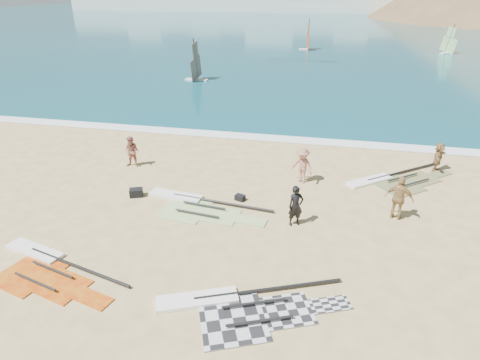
% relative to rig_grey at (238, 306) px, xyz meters
% --- Properties ---
extents(ground, '(300.00, 300.00, 0.00)m').
position_rel_rig_grey_xyz_m(ground, '(-0.74, 2.56, -0.05)').
color(ground, '#D1B77A').
rests_on(ground, ground).
extents(sea, '(300.00, 240.00, 0.06)m').
position_rel_rig_grey_xyz_m(sea, '(-0.74, 134.56, -0.05)').
color(sea, '#0B4550').
rests_on(sea, ground).
extents(surf_line, '(300.00, 1.20, 0.04)m').
position_rel_rig_grey_xyz_m(surf_line, '(-0.74, 14.86, -0.05)').
color(surf_line, white).
rests_on(surf_line, ground).
extents(rig_grey, '(5.92, 3.65, 0.20)m').
position_rel_rig_grey_xyz_m(rig_grey, '(0.00, 0.00, 0.00)').
color(rig_grey, black).
rests_on(rig_grey, ground).
extents(rig_green, '(5.85, 2.64, 0.20)m').
position_rel_rig_grey_xyz_m(rig_green, '(-3.16, 5.63, -0.00)').
color(rig_green, '#78BC2B').
rests_on(rig_green, ground).
extents(rig_orange, '(5.43, 4.42, 0.20)m').
position_rel_rig_grey_xyz_m(rig_orange, '(5.69, 10.02, -0.00)').
color(rig_orange, '#E65C0E').
rests_on(rig_orange, ground).
extents(rig_red, '(5.46, 2.84, 0.20)m').
position_rel_rig_grey_xyz_m(rig_red, '(-6.81, 0.44, -0.00)').
color(rig_red, '#B42206').
rests_on(rig_red, ground).
extents(gear_bag_near, '(0.69, 0.60, 0.37)m').
position_rel_rig_grey_xyz_m(gear_bag_near, '(-6.05, 5.93, 0.13)').
color(gear_bag_near, black).
rests_on(gear_bag_near, ground).
extents(gear_bag_far, '(0.50, 0.42, 0.26)m').
position_rel_rig_grey_xyz_m(gear_bag_far, '(-1.34, 6.55, 0.08)').
color(gear_bag_far, black).
rests_on(gear_bag_far, ground).
extents(person_wetsuit, '(0.74, 0.64, 1.70)m').
position_rel_rig_grey_xyz_m(person_wetsuit, '(1.24, 5.02, 0.80)').
color(person_wetsuit, black).
rests_on(person_wetsuit, ground).
extents(beachgoer_left, '(0.83, 0.66, 1.66)m').
position_rel_rig_grey_xyz_m(beachgoer_left, '(-7.68, 9.06, 0.78)').
color(beachgoer_left, '#9F6054').
rests_on(beachgoer_left, ground).
extents(beachgoer_mid, '(1.32, 1.16, 1.78)m').
position_rel_rig_grey_xyz_m(beachgoer_mid, '(1.22, 8.96, 0.84)').
color(beachgoer_mid, '#9E6556').
rests_on(beachgoer_mid, ground).
extents(beachgoer_back, '(1.20, 0.79, 1.89)m').
position_rel_rig_grey_xyz_m(beachgoer_back, '(5.29, 6.36, 0.90)').
color(beachgoer_back, '#9A7546').
rests_on(beachgoer_back, ground).
extents(beachgoer_right, '(0.99, 1.51, 1.56)m').
position_rel_rig_grey_xyz_m(beachgoer_right, '(7.95, 11.76, 0.73)').
color(beachgoer_right, '#946D45').
rests_on(beachgoer_right, ground).
extents(windsurfer_left, '(2.35, 2.82, 4.21)m').
position_rel_rig_grey_xyz_m(windsurfer_left, '(-10.98, 30.50, 1.19)').
color(windsurfer_left, white).
rests_on(windsurfer_left, ground).
extents(windsurfer_centre, '(2.53, 2.96, 4.46)m').
position_rel_rig_grey_xyz_m(windsurfer_centre, '(-1.25, 55.19, 1.25)').
color(windsurfer_centre, white).
rests_on(windsurfer_centre, ground).
extents(windsurfer_right, '(2.15, 2.17, 4.07)m').
position_rel_rig_grey_xyz_m(windsurfer_right, '(18.55, 55.50, 1.16)').
color(windsurfer_right, white).
rests_on(windsurfer_right, ground).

